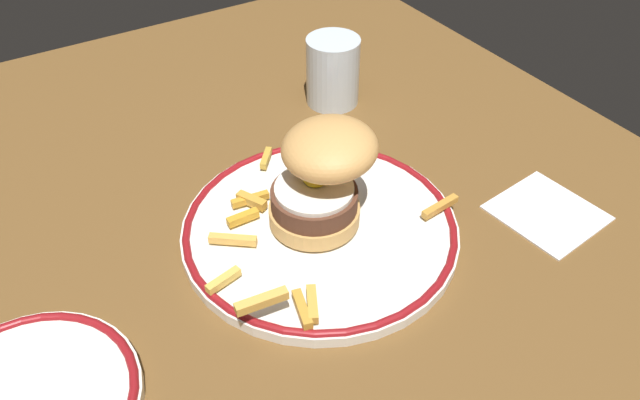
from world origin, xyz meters
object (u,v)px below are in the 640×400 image
burger (322,175)px  napkin (547,212)px  water_glass (333,75)px  dinner_plate (320,228)px

burger → napkin: 25.08cm
water_glass → napkin: water_glass is taller
dinner_plate → burger: size_ratio=2.44×
burger → water_glass: size_ratio=1.29×
burger → napkin: bearing=62.7°
burger → water_glass: 24.68cm
water_glass → burger: bearing=-35.2°
burger → napkin: burger is taller
burger → napkin: size_ratio=1.14×
dinner_plate → napkin: bearing=65.4°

